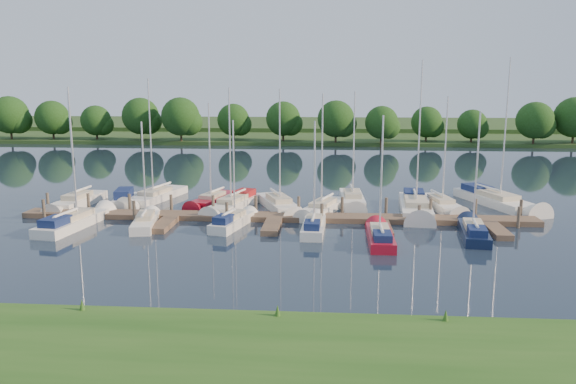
# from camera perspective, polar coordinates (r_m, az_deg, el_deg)

# --- Properties ---
(ground) EXTENTS (260.00, 260.00, 0.00)m
(ground) POSITION_cam_1_polar(r_m,az_deg,el_deg) (36.13, -2.46, -5.82)
(ground) COLOR #192533
(ground) RESTS_ON ground
(near_bank) EXTENTS (90.00, 10.00, 0.50)m
(near_bank) POSITION_cam_1_polar(r_m,az_deg,el_deg) (21.37, -7.63, -17.59)
(near_bank) COLOR #214E16
(near_bank) RESTS_ON ground
(dock) EXTENTS (40.00, 6.00, 0.40)m
(dock) POSITION_cam_1_polar(r_m,az_deg,el_deg) (43.08, -1.35, -2.77)
(dock) COLOR #4C382B
(dock) RESTS_ON ground
(mooring_pilings) EXTENTS (38.24, 2.84, 2.00)m
(mooring_pilings) POSITION_cam_1_polar(r_m,az_deg,el_deg) (44.08, -1.21, -1.92)
(mooring_pilings) COLOR #473D33
(mooring_pilings) RESTS_ON ground
(far_shore) EXTENTS (180.00, 30.00, 0.60)m
(far_shore) POSITION_cam_1_polar(r_m,az_deg,el_deg) (109.89, 2.04, 5.68)
(far_shore) COLOR #29431A
(far_shore) RESTS_ON ground
(distant_hill) EXTENTS (220.00, 40.00, 1.40)m
(distant_hill) POSITION_cam_1_polar(r_m,az_deg,el_deg) (134.76, 2.45, 6.83)
(distant_hill) COLOR #304F22
(distant_hill) RESTS_ON ground
(treeline) EXTENTS (147.85, 10.16, 8.20)m
(treeline) POSITION_cam_1_polar(r_m,az_deg,el_deg) (96.86, 3.39, 7.21)
(treeline) COLOR #38281C
(treeline) RESTS_ON ground
(sailboat_n_0) EXTENTS (2.43, 7.83, 10.07)m
(sailboat_n_0) POSITION_cam_1_polar(r_m,az_deg,el_deg) (51.72, -20.59, -1.06)
(sailboat_n_0) COLOR white
(sailboat_n_0) RESTS_ON ground
(motorboat) EXTENTS (2.49, 5.75, 1.72)m
(motorboat) POSITION_cam_1_polar(r_m,az_deg,el_deg) (50.93, -16.33, -0.89)
(motorboat) COLOR white
(motorboat) RESTS_ON ground
(sailboat_n_2) EXTENTS (3.89, 9.01, 11.25)m
(sailboat_n_2) POSITION_cam_1_polar(r_m,az_deg,el_deg) (52.23, -13.40, -0.55)
(sailboat_n_2) COLOR white
(sailboat_n_2) RESTS_ON ground
(sailboat_n_3) EXTENTS (3.35, 7.20, 9.14)m
(sailboat_n_3) POSITION_cam_1_polar(r_m,az_deg,el_deg) (49.79, -7.71, -0.91)
(sailboat_n_3) COLOR maroon
(sailboat_n_3) RESTS_ON ground
(sailboat_n_4) EXTENTS (3.82, 8.27, 10.52)m
(sailboat_n_4) POSITION_cam_1_polar(r_m,az_deg,el_deg) (47.56, -5.57, -1.35)
(sailboat_n_4) COLOR white
(sailboat_n_4) RESTS_ON ground
(sailboat_n_5) EXTENTS (4.37, 8.08, 10.46)m
(sailboat_n_5) POSITION_cam_1_polar(r_m,az_deg,el_deg) (47.40, -0.91, -1.40)
(sailboat_n_5) COLOR white
(sailboat_n_5) RESTS_ON ground
(sailboat_n_6) EXTENTS (4.04, 7.88, 10.01)m
(sailboat_n_6) POSITION_cam_1_polar(r_m,az_deg,el_deg) (46.19, 3.51, -1.76)
(sailboat_n_6) COLOR white
(sailboat_n_6) RESTS_ON ground
(sailboat_n_7) EXTENTS (2.10, 7.94, 10.19)m
(sailboat_n_7) POSITION_cam_1_polar(r_m,az_deg,el_deg) (49.78, 6.55, -0.87)
(sailboat_n_7) COLOR white
(sailboat_n_7) RESTS_ON ground
(sailboat_n_8) EXTENTS (3.12, 10.14, 12.69)m
(sailboat_n_8) POSITION_cam_1_polar(r_m,az_deg,el_deg) (47.54, 12.83, -1.58)
(sailboat_n_8) COLOR white
(sailboat_n_8) RESTS_ON ground
(sailboat_n_9) EXTENTS (3.02, 7.75, 9.75)m
(sailboat_n_9) POSITION_cam_1_polar(r_m,az_deg,el_deg) (49.31, 15.30, -1.32)
(sailboat_n_9) COLOR white
(sailboat_n_9) RESTS_ON ground
(sailboat_n_10) EXTENTS (5.38, 10.28, 13.02)m
(sailboat_n_10) POSITION_cam_1_polar(r_m,az_deg,el_deg) (52.09, 20.43, -0.91)
(sailboat_n_10) COLOR white
(sailboat_n_10) RESTS_ON ground
(sailboat_s_0) EXTENTS (2.94, 8.39, 10.63)m
(sailboat_s_0) POSITION_cam_1_polar(r_m,az_deg,el_deg) (44.39, -20.89, -2.92)
(sailboat_s_0) COLOR white
(sailboat_s_0) RESTS_ON ground
(sailboat_s_1) EXTENTS (2.36, 6.25, 8.09)m
(sailboat_s_1) POSITION_cam_1_polar(r_m,az_deg,el_deg) (42.99, -14.25, -3.04)
(sailboat_s_1) COLOR white
(sailboat_s_1) RESTS_ON ground
(sailboat_s_2) EXTENTS (2.71, 6.30, 8.22)m
(sailboat_s_2) POSITION_cam_1_polar(r_m,az_deg,el_deg) (41.74, -5.64, -3.09)
(sailboat_s_2) COLOR white
(sailboat_s_2) RESTS_ON ground
(sailboat_s_3) EXTENTS (1.69, 6.30, 8.24)m
(sailboat_s_3) POSITION_cam_1_polar(r_m,az_deg,el_deg) (40.22, 2.62, -3.60)
(sailboat_s_3) COLOR white
(sailboat_s_3) RESTS_ON ground
(sailboat_s_4) EXTENTS (1.66, 6.77, 8.75)m
(sailboat_s_4) POSITION_cam_1_polar(r_m,az_deg,el_deg) (38.20, 9.32, -4.54)
(sailboat_s_4) COLOR maroon
(sailboat_s_4) RESTS_ON ground
(sailboat_s_5) EXTENTS (2.41, 7.03, 8.97)m
(sailboat_s_5) POSITION_cam_1_polar(r_m,az_deg,el_deg) (40.92, 18.32, -3.91)
(sailboat_s_5) COLOR #101B38
(sailboat_s_5) RESTS_ON ground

